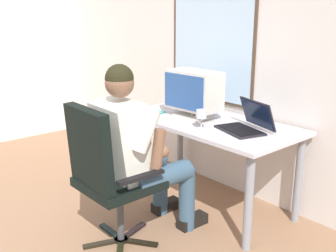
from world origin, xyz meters
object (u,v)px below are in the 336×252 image
object	(u,v)px
person_seated	(138,149)
cd_case	(155,112)
crt_monitor	(193,91)
desk_speaker	(184,98)
desk	(208,133)
wine_glass	(201,115)
office_chair	(105,170)
laptop	(248,123)

from	to	relation	value
person_seated	cd_case	bearing A→B (deg)	131.77
crt_monitor	desk_speaker	distance (m)	0.36
person_seated	cd_case	size ratio (longest dim) A/B	7.14
desk	crt_monitor	xyz separation A→B (m)	(-0.17, -0.01, 0.32)
crt_monitor	desk_speaker	world-z (taller)	crt_monitor
wine_glass	cd_case	world-z (taller)	wine_glass
desk	cd_case	xyz separation A→B (m)	(-0.49, -0.16, 0.10)
person_seated	crt_monitor	xyz separation A→B (m)	(-0.19, 0.72, 0.29)
person_seated	office_chair	bearing A→B (deg)	-91.76
desk	wine_glass	distance (m)	0.30
office_chair	desk	bearing A→B (deg)	90.83
laptop	desk_speaker	size ratio (longest dim) A/B	2.31
person_seated	desk_speaker	size ratio (longest dim) A/B	6.79
office_chair	person_seated	world-z (taller)	person_seated
crt_monitor	laptop	world-z (taller)	crt_monitor
person_seated	desk_speaker	distance (m)	1.03
office_chair	crt_monitor	xyz separation A→B (m)	(-0.18, 0.98, 0.37)
desk_speaker	laptop	bearing A→B (deg)	-9.39
desk	person_seated	xyz separation A→B (m)	(0.02, -0.73, 0.03)
desk	laptop	bearing A→B (deg)	3.36
laptop	cd_case	bearing A→B (deg)	-168.05
person_seated	crt_monitor	bearing A→B (deg)	104.93
office_chair	crt_monitor	bearing A→B (deg)	100.55
laptop	wine_glass	world-z (taller)	laptop
person_seated	cd_case	distance (m)	0.77
person_seated	laptop	size ratio (longest dim) A/B	2.94
person_seated	desk_speaker	xyz separation A→B (m)	(-0.48, 0.89, 0.16)
desk_speaker	office_chair	bearing A→B (deg)	-67.62
wine_glass	desk_speaker	distance (m)	0.67
desk_speaker	crt_monitor	bearing A→B (deg)	-30.46
office_chair	wine_glass	bearing A→B (deg)	83.22
person_seated	desk	bearing A→B (deg)	91.77
laptop	person_seated	bearing A→B (deg)	-114.79
crt_monitor	laptop	size ratio (longest dim) A/B	1.10
crt_monitor	cd_case	bearing A→B (deg)	-155.25
office_chair	laptop	xyz separation A→B (m)	(0.36, 1.02, 0.21)
cd_case	desk_speaker	bearing A→B (deg)	85.37
wine_glass	cd_case	xyz separation A→B (m)	(-0.60, 0.04, -0.10)
office_chair	wine_glass	size ratio (longest dim) A/B	7.02
desk	office_chair	world-z (taller)	office_chair
crt_monitor	desk_speaker	size ratio (longest dim) A/B	2.55
desk	person_seated	size ratio (longest dim) A/B	1.17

